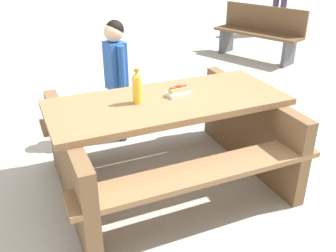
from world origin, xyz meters
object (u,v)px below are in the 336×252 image
at_px(picnic_table, 168,135).
at_px(child_in_coat, 116,66).
at_px(soda_bottle, 137,87).
at_px(hotdog_tray, 178,92).
at_px(park_bench_near, 259,31).

bearing_deg(picnic_table, child_in_coat, 92.85).
distance_m(soda_bottle, child_in_coat, 0.92).
bearing_deg(hotdog_tray, child_in_coat, 99.56).
bearing_deg(soda_bottle, hotdog_tray, -3.49).
bearing_deg(hotdog_tray, park_bench_near, 39.61).
height_order(picnic_table, park_bench_near, park_bench_near).
distance_m(hotdog_tray, child_in_coat, 0.92).
bearing_deg(child_in_coat, hotdog_tray, -80.44).
xyz_separation_m(picnic_table, hotdog_tray, (0.11, 0.03, 0.34)).
xyz_separation_m(hotdog_tray, child_in_coat, (-0.15, 0.91, -0.02)).
bearing_deg(picnic_table, park_bench_near, 38.95).
distance_m(soda_bottle, park_bench_near, 4.19).
height_order(soda_bottle, child_in_coat, child_in_coat).
xyz_separation_m(soda_bottle, park_bench_near, (3.36, 2.48, -0.42)).
relative_size(picnic_table, hotdog_tray, 10.53).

